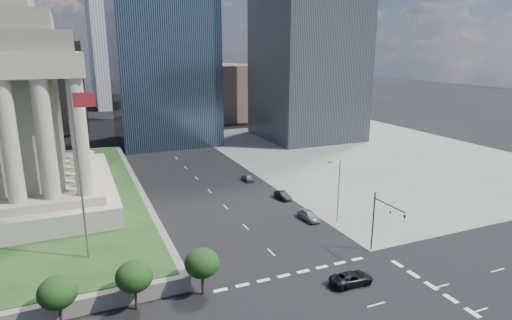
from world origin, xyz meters
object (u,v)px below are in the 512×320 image
flagpole (80,166)px  parked_sedan_near (309,215)px  parked_sedan_far (248,178)px  traffic_signal_ne (383,217)px  street_lamp_north (338,187)px  pickup_truck (352,278)px  parked_sedan_mid (283,195)px

flagpole → parked_sedan_near: size_ratio=4.37×
flagpole → parked_sedan_far: flagpole is taller
traffic_signal_ne → street_lamp_north: (0.83, 11.30, 0.41)m
parked_sedan_far → flagpole: bearing=-139.3°
parked_sedan_near → parked_sedan_far: (-1.03, 22.48, -0.16)m
street_lamp_north → parked_sedan_far: street_lamp_north is taller
parked_sedan_far → pickup_truck: bearing=-95.2°
street_lamp_north → pickup_truck: 18.38m
street_lamp_north → parked_sedan_far: size_ratio=2.76×
parked_sedan_near → pickup_truck: bearing=-107.0°
traffic_signal_ne → parked_sedan_far: (-3.50, 36.42, -4.63)m
pickup_truck → parked_sedan_near: size_ratio=1.10×
traffic_signal_ne → pickup_truck: (-7.50, -4.32, -4.55)m
street_lamp_north → parked_sedan_near: 6.45m
flagpole → parked_sedan_near: flagpole is taller
street_lamp_north → parked_sedan_mid: size_ratio=2.51×
street_lamp_north → parked_sedan_mid: bearing=102.0°
traffic_signal_ne → parked_sedan_far: traffic_signal_ne is taller
pickup_truck → parked_sedan_far: 40.93m
traffic_signal_ne → parked_sedan_mid: size_ratio=2.01×
traffic_signal_ne → parked_sedan_mid: bearing=94.5°
parked_sedan_far → traffic_signal_ne: bearing=-84.1°
parked_sedan_near → parked_sedan_mid: (0.60, 10.08, -0.12)m
traffic_signal_ne → street_lamp_north: 11.34m
pickup_truck → parked_sedan_far: bearing=-3.6°
pickup_truck → parked_sedan_near: 18.93m
parked_sedan_near → parked_sedan_far: 22.51m
street_lamp_north → parked_sedan_far: bearing=99.8°
parked_sedan_mid → parked_sedan_far: (-1.63, 12.40, -0.04)m
traffic_signal_ne → parked_sedan_far: size_ratio=2.21×
pickup_truck → parked_sedan_mid: pickup_truck is taller
flagpole → pickup_truck: 32.98m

